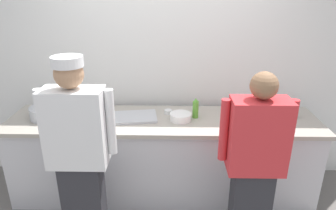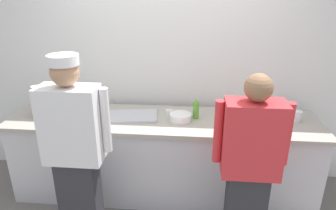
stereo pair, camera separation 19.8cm
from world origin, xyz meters
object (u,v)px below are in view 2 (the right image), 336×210
(ramekin_yellow_sauce, at_px, (169,112))
(deli_cup, at_px, (297,116))
(mixing_bowl_steel, at_px, (51,109))
(squeeze_bottle_primary, at_px, (196,109))
(sheet_tray, at_px, (133,116))
(ramekin_orange_sauce, at_px, (257,120))
(chef_center, at_px, (250,165))
(plate_stack_front, at_px, (180,117))
(ramekin_green_sauce, at_px, (284,123))
(chef_near_left, at_px, (75,149))

(ramekin_yellow_sauce, xyz_separation_m, deli_cup, (1.28, -0.07, 0.03))
(mixing_bowl_steel, bearing_deg, squeeze_bottle_primary, 1.30)
(mixing_bowl_steel, xyz_separation_m, deli_cup, (2.51, 0.05, -0.01))
(squeeze_bottle_primary, distance_m, ramekin_yellow_sauce, 0.30)
(squeeze_bottle_primary, distance_m, deli_cup, 1.00)
(sheet_tray, distance_m, ramekin_orange_sauce, 1.25)
(chef_center, xyz_separation_m, squeeze_bottle_primary, (-0.43, 0.75, 0.15))
(mixing_bowl_steel, relative_size, ramekin_orange_sauce, 3.78)
(plate_stack_front, relative_size, deli_cup, 2.03)
(chef_center, xyz_separation_m, deli_cup, (0.57, 0.77, 0.11))
(deli_cup, bearing_deg, ramekin_orange_sauce, -172.00)
(ramekin_orange_sauce, height_order, ramekin_green_sauce, same)
(sheet_tray, distance_m, deli_cup, 1.64)
(squeeze_bottle_primary, relative_size, ramekin_orange_sauce, 2.35)
(sheet_tray, height_order, deli_cup, deli_cup)
(ramekin_orange_sauce, bearing_deg, plate_stack_front, -177.21)
(chef_near_left, relative_size, mixing_bowl_steel, 4.99)
(sheet_tray, bearing_deg, chef_center, -33.95)
(squeeze_bottle_primary, bearing_deg, deli_cup, 1.18)
(plate_stack_front, xyz_separation_m, ramekin_green_sauce, (1.01, -0.00, -0.02))
(chef_center, distance_m, deli_cup, 0.97)
(deli_cup, bearing_deg, squeeze_bottle_primary, -178.82)
(ramekin_yellow_sauce, bearing_deg, deli_cup, -3.21)
(squeeze_bottle_primary, xyz_separation_m, deli_cup, (1.00, 0.02, -0.05))
(chef_center, bearing_deg, mixing_bowl_steel, 159.63)
(plate_stack_front, height_order, ramekin_orange_sauce, plate_stack_front)
(ramekin_green_sauce, bearing_deg, chef_center, -122.40)
(chef_center, distance_m, plate_stack_front, 0.90)
(sheet_tray, bearing_deg, ramekin_orange_sauce, -0.04)
(ramekin_green_sauce, bearing_deg, plate_stack_front, 179.87)
(sheet_tray, relative_size, ramekin_yellow_sauce, 6.08)
(chef_near_left, height_order, mixing_bowl_steel, chef_near_left)
(plate_stack_front, relative_size, ramekin_yellow_sauce, 2.67)
(chef_center, relative_size, sheet_tray, 3.20)
(chef_near_left, distance_m, ramekin_green_sauce, 1.96)
(sheet_tray, xyz_separation_m, squeeze_bottle_primary, (0.64, 0.03, 0.09))
(mixing_bowl_steel, height_order, ramekin_green_sauce, mixing_bowl_steel)
(chef_center, distance_m, squeeze_bottle_primary, 0.88)
(squeeze_bottle_primary, xyz_separation_m, ramekin_green_sauce, (0.86, -0.07, -0.08))
(ramekin_green_sauce, bearing_deg, squeeze_bottle_primary, 175.09)
(plate_stack_front, height_order, squeeze_bottle_primary, squeeze_bottle_primary)
(mixing_bowl_steel, xyz_separation_m, ramekin_green_sauce, (2.37, -0.04, -0.04))
(chef_center, relative_size, mixing_bowl_steel, 4.69)
(plate_stack_front, distance_m, ramekin_green_sauce, 1.01)
(plate_stack_front, xyz_separation_m, ramekin_orange_sauce, (0.76, 0.04, -0.02))
(chef_center, height_order, sheet_tray, chef_center)
(mixing_bowl_steel, xyz_separation_m, ramekin_yellow_sauce, (1.23, 0.13, -0.04))
(chef_center, xyz_separation_m, ramekin_orange_sauce, (0.18, 0.72, 0.07))
(chef_near_left, distance_m, sheet_tray, 0.79)
(deli_cup, bearing_deg, sheet_tray, -178.11)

